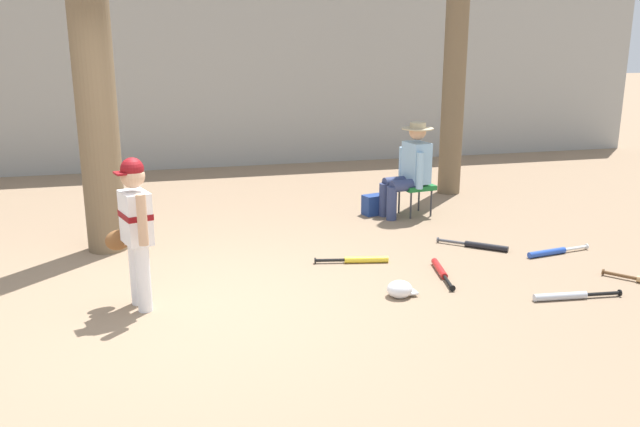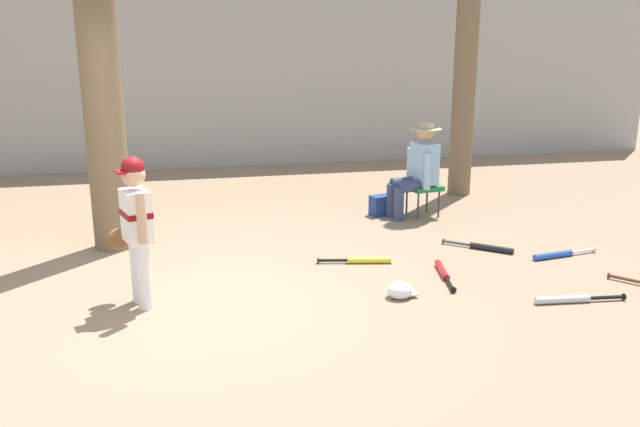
% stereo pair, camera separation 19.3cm
% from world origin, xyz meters
% --- Properties ---
extents(ground_plane, '(60.00, 60.00, 0.00)m').
position_xyz_m(ground_plane, '(0.00, 0.00, 0.00)').
color(ground_plane, '#897056').
extents(concrete_back_wall, '(18.00, 0.36, 3.08)m').
position_xyz_m(concrete_back_wall, '(0.00, 6.48, 1.54)').
color(concrete_back_wall, '#9E9E99').
rests_on(concrete_back_wall, ground).
extents(tree_near_player, '(0.69, 0.69, 4.73)m').
position_xyz_m(tree_near_player, '(-0.86, 1.93, 2.00)').
color(tree_near_player, brown).
rests_on(tree_near_player, ground).
extents(tree_behind_spectator, '(0.47, 0.47, 4.74)m').
position_xyz_m(tree_behind_spectator, '(3.90, 3.49, 2.13)').
color(tree_behind_spectator, brown).
rests_on(tree_behind_spectator, ground).
extents(young_ballplayer, '(0.44, 0.56, 1.31)m').
position_xyz_m(young_ballplayer, '(-0.51, 0.19, 0.74)').
color(young_ballplayer, white).
rests_on(young_ballplayer, ground).
extents(folding_stool, '(0.46, 0.46, 0.41)m').
position_xyz_m(folding_stool, '(2.93, 2.44, 0.36)').
color(folding_stool, '#196B2D').
rests_on(folding_stool, ground).
extents(seated_spectator, '(0.68, 0.54, 1.20)m').
position_xyz_m(seated_spectator, '(2.83, 2.42, 0.64)').
color(seated_spectator, navy).
rests_on(seated_spectator, ground).
extents(handbag_beside_stool, '(0.37, 0.26, 0.26)m').
position_xyz_m(handbag_beside_stool, '(2.45, 2.59, 0.13)').
color(handbag_beside_stool, navy).
rests_on(handbag_beside_stool, ground).
extents(bat_aluminum_silver, '(0.82, 0.14, 0.07)m').
position_xyz_m(bat_aluminum_silver, '(3.15, -0.57, 0.03)').
color(bat_aluminum_silver, '#B7BCC6').
rests_on(bat_aluminum_silver, ground).
extents(bat_red_barrel, '(0.21, 0.76, 0.07)m').
position_xyz_m(bat_red_barrel, '(2.34, 0.31, 0.03)').
color(bat_red_barrel, red).
rests_on(bat_red_barrel, ground).
extents(bat_blue_youth, '(0.79, 0.18, 0.07)m').
position_xyz_m(bat_blue_youth, '(3.72, 0.55, 0.03)').
color(bat_blue_youth, '#2347AD').
rests_on(bat_blue_youth, ground).
extents(bat_yellow_trainer, '(0.76, 0.21, 0.07)m').
position_xyz_m(bat_yellow_trainer, '(1.67, 0.81, 0.03)').
color(bat_yellow_trainer, yellow).
rests_on(bat_yellow_trainer, ground).
extents(bat_black_composite, '(0.63, 0.56, 0.07)m').
position_xyz_m(bat_black_composite, '(3.09, 0.93, 0.03)').
color(bat_black_composite, black).
rests_on(bat_black_composite, ground).
extents(batting_helmet_white, '(0.27, 0.21, 0.16)m').
position_xyz_m(batting_helmet_white, '(1.74, -0.14, 0.07)').
color(batting_helmet_white, silver).
rests_on(batting_helmet_white, ground).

